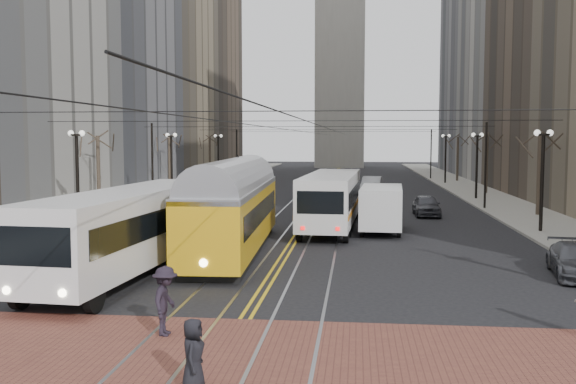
% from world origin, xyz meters
% --- Properties ---
extents(ground, '(260.00, 260.00, 0.00)m').
position_xyz_m(ground, '(0.00, 0.00, 0.00)').
color(ground, black).
rests_on(ground, ground).
extents(sidewalk_left, '(5.00, 140.00, 0.15)m').
position_xyz_m(sidewalk_left, '(-15.00, 45.00, 0.07)').
color(sidewalk_left, gray).
rests_on(sidewalk_left, ground).
extents(sidewalk_right, '(5.00, 140.00, 0.15)m').
position_xyz_m(sidewalk_right, '(15.00, 45.00, 0.07)').
color(sidewalk_right, gray).
rests_on(sidewalk_right, ground).
extents(crosswalk_band, '(25.00, 6.00, 0.01)m').
position_xyz_m(crosswalk_band, '(0.00, -4.00, 0.01)').
color(crosswalk_band, brown).
rests_on(crosswalk_band, ground).
extents(streetcar_rails, '(4.80, 130.00, 0.02)m').
position_xyz_m(streetcar_rails, '(0.00, 45.00, 0.00)').
color(streetcar_rails, gray).
rests_on(streetcar_rails, ground).
extents(centre_lines, '(0.42, 130.00, 0.01)m').
position_xyz_m(centre_lines, '(0.00, 45.00, 0.01)').
color(centre_lines, gold).
rests_on(centre_lines, ground).
extents(building_left_mid, '(16.00, 20.00, 34.00)m').
position_xyz_m(building_left_mid, '(-25.50, 46.00, 17.00)').
color(building_left_mid, slate).
rests_on(building_left_mid, ground).
extents(building_left_far, '(16.00, 20.00, 40.00)m').
position_xyz_m(building_left_far, '(-25.50, 86.00, 20.00)').
color(building_left_far, brown).
rests_on(building_left_far, ground).
extents(building_right_far, '(16.00, 20.00, 40.00)m').
position_xyz_m(building_right_far, '(25.50, 86.00, 20.00)').
color(building_right_far, slate).
rests_on(building_right_far, ground).
extents(lamp_posts, '(27.60, 57.20, 5.60)m').
position_xyz_m(lamp_posts, '(-0.00, 28.75, 2.80)').
color(lamp_posts, black).
rests_on(lamp_posts, ground).
extents(street_trees, '(31.68, 53.28, 5.60)m').
position_xyz_m(street_trees, '(0.00, 35.25, 2.80)').
color(street_trees, '#382D23').
rests_on(street_trees, ground).
extents(trolley_wires, '(25.96, 120.00, 6.60)m').
position_xyz_m(trolley_wires, '(0.00, 34.83, 3.77)').
color(trolley_wires, black).
rests_on(trolley_wires, ground).
extents(transit_bus, '(3.80, 13.63, 3.37)m').
position_xyz_m(transit_bus, '(-5.58, 4.79, 1.68)').
color(transit_bus, silver).
rests_on(transit_bus, ground).
extents(streetcar, '(3.28, 14.59, 3.42)m').
position_xyz_m(streetcar, '(-2.50, 10.18, 1.71)').
color(streetcar, gold).
rests_on(streetcar, ground).
extents(rear_bus, '(3.39, 12.74, 3.29)m').
position_xyz_m(rear_bus, '(1.80, 18.58, 1.65)').
color(rear_bus, silver).
rests_on(rear_bus, ground).
extents(cargo_van, '(2.63, 6.07, 2.63)m').
position_xyz_m(cargo_van, '(4.69, 17.35, 1.31)').
color(cargo_van, silver).
rests_on(cargo_van, ground).
extents(sedan_grey, '(1.75, 4.29, 1.46)m').
position_xyz_m(sedan_grey, '(8.12, 25.76, 0.73)').
color(sedan_grey, '#42434A').
rests_on(sedan_grey, ground).
extents(sedan_silver, '(2.34, 5.33, 1.70)m').
position_xyz_m(sedan_silver, '(4.72, 43.04, 0.85)').
color(sedan_silver, '#ADAFB5').
rests_on(sedan_silver, ground).
extents(sedan_parked, '(2.41, 4.64, 1.29)m').
position_xyz_m(sedan_parked, '(11.80, 6.24, 0.64)').
color(sedan_parked, '#3D3F44').
rests_on(sedan_parked, ground).
extents(pedestrian_a, '(0.54, 0.80, 1.58)m').
position_xyz_m(pedestrian_a, '(-0.13, -6.50, 0.80)').
color(pedestrian_a, black).
rests_on(pedestrian_a, crosswalk_band).
extents(pedestrian_d, '(0.71, 1.23, 1.91)m').
position_xyz_m(pedestrian_d, '(-1.89, -2.75, 0.96)').
color(pedestrian_d, black).
rests_on(pedestrian_d, crosswalk_band).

